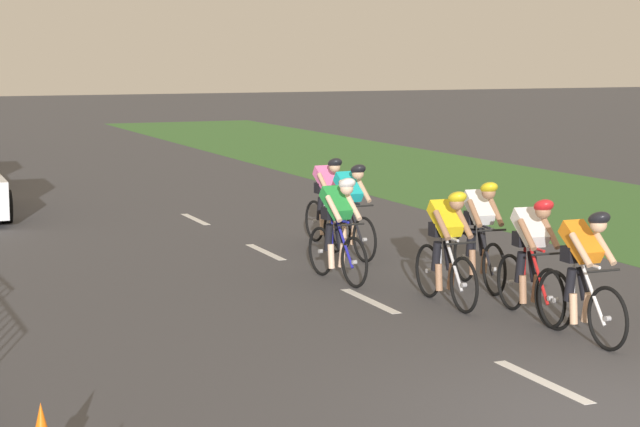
{
  "coord_description": "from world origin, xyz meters",
  "views": [
    {
      "loc": [
        -6.3,
        -7.7,
        3.26
      ],
      "look_at": [
        -0.41,
        6.16,
        1.1
      ],
      "focal_mm": 63.12,
      "sensor_mm": 36.0,
      "label": 1
    }
  ],
  "objects_px": {
    "cyclist_fourth": "(480,233)",
    "cyclist_lead": "(583,273)",
    "cyclist_third": "(447,246)",
    "cyclist_fifth": "(338,228)",
    "cyclist_seventh": "(328,200)",
    "cyclist_sixth": "(350,209)",
    "cyclist_second": "(532,256)"
  },
  "relations": [
    {
      "from": "cyclist_fourth",
      "to": "cyclist_lead",
      "type": "bearing_deg",
      "value": -97.98
    },
    {
      "from": "cyclist_third",
      "to": "cyclist_fifth",
      "type": "distance_m",
      "value": 2.06
    },
    {
      "from": "cyclist_third",
      "to": "cyclist_fifth",
      "type": "relative_size",
      "value": 1.0
    },
    {
      "from": "cyclist_seventh",
      "to": "cyclist_fifth",
      "type": "bearing_deg",
      "value": -110.69
    },
    {
      "from": "cyclist_third",
      "to": "cyclist_sixth",
      "type": "height_order",
      "value": "same"
    },
    {
      "from": "cyclist_lead",
      "to": "cyclist_fourth",
      "type": "distance_m",
      "value": 2.95
    },
    {
      "from": "cyclist_second",
      "to": "cyclist_fifth",
      "type": "bearing_deg",
      "value": 112.68
    },
    {
      "from": "cyclist_second",
      "to": "cyclist_fourth",
      "type": "bearing_deg",
      "value": 78.81
    },
    {
      "from": "cyclist_lead",
      "to": "cyclist_fifth",
      "type": "height_order",
      "value": "same"
    },
    {
      "from": "cyclist_second",
      "to": "cyclist_third",
      "type": "height_order",
      "value": "same"
    },
    {
      "from": "cyclist_second",
      "to": "cyclist_fourth",
      "type": "height_order",
      "value": "same"
    },
    {
      "from": "cyclist_fifth",
      "to": "cyclist_third",
      "type": "bearing_deg",
      "value": -70.79
    },
    {
      "from": "cyclist_lead",
      "to": "cyclist_third",
      "type": "xyz_separation_m",
      "value": [
        -0.53,
        2.19,
        0.0
      ]
    },
    {
      "from": "cyclist_fourth",
      "to": "cyclist_sixth",
      "type": "bearing_deg",
      "value": 102.9
    },
    {
      "from": "cyclist_second",
      "to": "cyclist_fourth",
      "type": "xyz_separation_m",
      "value": [
        0.36,
        1.81,
        0.0
      ]
    },
    {
      "from": "cyclist_sixth",
      "to": "cyclist_fourth",
      "type": "bearing_deg",
      "value": -77.1
    },
    {
      "from": "cyclist_third",
      "to": "cyclist_seventh",
      "type": "height_order",
      "value": "same"
    },
    {
      "from": "cyclist_sixth",
      "to": "cyclist_second",
      "type": "bearing_deg",
      "value": -86.29
    },
    {
      "from": "cyclist_third",
      "to": "cyclist_seventh",
      "type": "xyz_separation_m",
      "value": [
        0.38,
        4.74,
        0.0
      ]
    },
    {
      "from": "cyclist_seventh",
      "to": "cyclist_second",
      "type": "bearing_deg",
      "value": -87.98
    },
    {
      "from": "cyclist_third",
      "to": "cyclist_lead",
      "type": "bearing_deg",
      "value": -76.37
    },
    {
      "from": "cyclist_second",
      "to": "cyclist_sixth",
      "type": "distance_m",
      "value": 4.71
    },
    {
      "from": "cyclist_third",
      "to": "cyclist_fourth",
      "type": "relative_size",
      "value": 1.0
    },
    {
      "from": "cyclist_third",
      "to": "cyclist_fifth",
      "type": "height_order",
      "value": "same"
    },
    {
      "from": "cyclist_lead",
      "to": "cyclist_sixth",
      "type": "height_order",
      "value": "same"
    },
    {
      "from": "cyclist_lead",
      "to": "cyclist_fifth",
      "type": "relative_size",
      "value": 1.0
    },
    {
      "from": "cyclist_fifth",
      "to": "cyclist_seventh",
      "type": "xyz_separation_m",
      "value": [
        1.06,
        2.8,
        0.0
      ]
    },
    {
      "from": "cyclist_seventh",
      "to": "cyclist_sixth",
      "type": "bearing_deg",
      "value": -95.12
    },
    {
      "from": "cyclist_sixth",
      "to": "cyclist_lead",
      "type": "bearing_deg",
      "value": -87.52
    },
    {
      "from": "cyclist_second",
      "to": "cyclist_third",
      "type": "xyz_separation_m",
      "value": [
        -0.58,
        1.07,
        0.0
      ]
    },
    {
      "from": "cyclist_fourth",
      "to": "cyclist_fifth",
      "type": "xyz_separation_m",
      "value": [
        -1.62,
        1.21,
        0.0
      ]
    },
    {
      "from": "cyclist_fourth",
      "to": "cyclist_fifth",
      "type": "distance_m",
      "value": 2.02
    }
  ]
}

